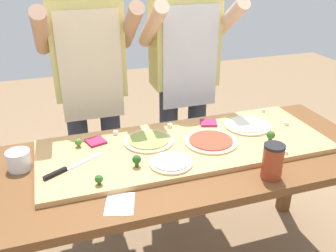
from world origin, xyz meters
The scene contains 24 objects.
prep_table centered at (0.00, 0.00, 0.68)m, with size 1.87×0.77×0.77m.
cutting_board centered at (0.02, 0.07, 0.79)m, with size 1.43×0.55×0.02m, color tan.
chefs_knife centered at (-0.56, 0.01, 0.80)m, with size 0.28×0.17×0.02m.
pizza_whole_white_garlic centered at (0.41, 0.15, 0.81)m, with size 0.25×0.25×0.02m.
pizza_whole_tomato_red centered at (0.15, 0.04, 0.81)m, with size 0.26×0.26×0.02m.
pizza_whole_pesto_green centered at (-0.15, 0.15, 0.81)m, with size 0.25×0.25×0.02m.
pizza_whole_cheese_artichoke centered at (-0.11, -0.09, 0.81)m, with size 0.20×0.20×0.02m.
pizza_slice_near_right centered at (0.23, 0.25, 0.80)m, with size 0.09×0.09×0.01m, color #9E234C.
pizza_slice_center centered at (-0.40, 0.23, 0.80)m, with size 0.09×0.09×0.01m, color #9E234C.
broccoli_floret_back_left centered at (-0.44, -0.15, 0.82)m, with size 0.03×0.03×0.05m.
broccoli_floret_front_left centered at (0.43, -0.05, 0.84)m, with size 0.04×0.04×0.06m.
broccoli_floret_front_right centered at (-0.26, -0.06, 0.83)m, with size 0.04×0.04×0.06m.
broccoli_floret_back_mid centered at (-0.48, 0.21, 0.82)m, with size 0.03×0.03×0.04m.
cheese_crumble_a centered at (0.62, 0.10, 0.81)m, with size 0.02×0.02×0.02m, color silver.
cheese_crumble_b centered at (0.01, 0.27, 0.81)m, with size 0.02×0.02×0.02m, color white.
cheese_crumble_c centered at (0.44, -0.17, 0.81)m, with size 0.02×0.02×0.02m, color white.
cheese_crumble_d centered at (0.60, 0.30, 0.81)m, with size 0.02×0.02×0.02m, color silver.
cheese_crumble_e centered at (0.39, -0.11, 0.81)m, with size 0.02×0.02×0.02m, color white.
cheese_crumble_f centered at (-0.29, 0.28, 0.81)m, with size 0.02×0.02×0.02m, color white.
flour_cup centered at (-0.75, 0.13, 0.81)m, with size 0.11×0.11×0.09m.
sauce_jar centered at (0.28, -0.29, 0.85)m, with size 0.09×0.09×0.16m.
recipe_note centered at (-0.38, -0.27, 0.77)m, with size 0.11×0.14×0.00m, color white.
cook_left centered at (-0.36, 0.64, 1.00)m, with size 0.54×0.39×1.67m.
cook_right centered at (0.23, 0.64, 1.00)m, with size 0.54×0.39×1.67m.
Camera 1 is at (-0.57, -1.43, 1.67)m, focal length 39.43 mm.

